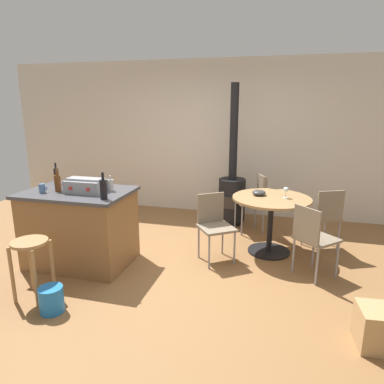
% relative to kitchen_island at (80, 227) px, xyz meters
% --- Properties ---
extents(ground_plane, '(8.80, 8.80, 0.00)m').
position_rel_kitchen_island_xyz_m(ground_plane, '(1.20, 0.19, -0.47)').
color(ground_plane, olive).
extents(back_wall, '(8.00, 0.10, 2.70)m').
position_rel_kitchen_island_xyz_m(back_wall, '(1.20, 2.57, 0.88)').
color(back_wall, beige).
rests_on(back_wall, ground_plane).
extents(kitchen_island, '(1.26, 0.88, 0.93)m').
position_rel_kitchen_island_xyz_m(kitchen_island, '(0.00, 0.00, 0.00)').
color(kitchen_island, olive).
rests_on(kitchen_island, ground_plane).
extents(wooden_stool, '(0.36, 0.36, 0.63)m').
position_rel_kitchen_island_xyz_m(wooden_stool, '(-0.02, -0.86, 0.00)').
color(wooden_stool, '#A37A4C').
rests_on(wooden_stool, ground_plane).
extents(dining_table, '(1.02, 1.02, 0.77)m').
position_rel_kitchen_island_xyz_m(dining_table, '(2.26, 0.92, 0.12)').
color(dining_table, black).
rests_on(dining_table, ground_plane).
extents(folding_chair_near, '(0.56, 0.56, 0.85)m').
position_rel_kitchen_island_xyz_m(folding_chair_near, '(1.58, 0.52, 0.03)').
color(folding_chair_near, '#7F705B').
rests_on(folding_chair_near, ground_plane).
extents(folding_chair_far, '(0.57, 0.57, 0.85)m').
position_rel_kitchen_island_xyz_m(folding_chair_far, '(2.75, 0.34, 0.03)').
color(folding_chair_far, '#7F705B').
rests_on(folding_chair_far, ground_plane).
extents(folding_chair_left, '(0.53, 0.53, 0.87)m').
position_rel_kitchen_island_xyz_m(folding_chair_left, '(2.95, 1.15, 0.05)').
color(folding_chair_left, '#7F705B').
rests_on(folding_chair_left, ground_plane).
extents(folding_chair_right, '(0.53, 0.53, 0.88)m').
position_rel_kitchen_island_xyz_m(folding_chair_right, '(1.98, 1.68, 0.06)').
color(folding_chair_right, '#7F705B').
rests_on(folding_chair_right, ground_plane).
extents(wood_stove, '(0.44, 0.45, 2.27)m').
position_rel_kitchen_island_xyz_m(wood_stove, '(1.59, 1.97, 0.09)').
color(wood_stove, black).
rests_on(wood_stove, ground_plane).
extents(toolbox, '(0.45, 0.27, 0.17)m').
position_rel_kitchen_island_xyz_m(toolbox, '(0.15, -0.04, 0.55)').
color(toolbox, gray).
rests_on(toolbox, kitchen_island).
extents(bottle_0, '(0.07, 0.07, 0.19)m').
position_rel_kitchen_island_xyz_m(bottle_0, '(0.39, 0.11, 0.54)').
color(bottle_0, '#B7B2AD').
rests_on(bottle_0, kitchen_island).
extents(bottle_1, '(0.08, 0.08, 0.30)m').
position_rel_kitchen_island_xyz_m(bottle_1, '(0.50, -0.25, 0.58)').
color(bottle_1, black).
rests_on(bottle_1, kitchen_island).
extents(bottle_2, '(0.08, 0.08, 0.27)m').
position_rel_kitchen_island_xyz_m(bottle_2, '(-0.21, -0.07, 0.57)').
color(bottle_2, '#603314').
rests_on(bottle_2, kitchen_island).
extents(bottle_3, '(0.06, 0.06, 0.28)m').
position_rel_kitchen_island_xyz_m(bottle_3, '(-0.48, 0.29, 0.57)').
color(bottle_3, black).
rests_on(bottle_3, kitchen_island).
extents(cup_0, '(0.11, 0.07, 0.11)m').
position_rel_kitchen_island_xyz_m(cup_0, '(-0.34, -0.18, 0.52)').
color(cup_0, '#4C7099').
rests_on(cup_0, kitchen_island).
extents(cup_1, '(0.12, 0.09, 0.10)m').
position_rel_kitchen_island_xyz_m(cup_1, '(-0.18, 0.22, 0.51)').
color(cup_1, '#DB6651').
rests_on(cup_1, kitchen_island).
extents(wine_glass, '(0.07, 0.07, 0.14)m').
position_rel_kitchen_island_xyz_m(wine_glass, '(2.43, 0.93, 0.40)').
color(wine_glass, silver).
rests_on(wine_glass, dining_table).
extents(serving_bowl, '(0.18, 0.18, 0.07)m').
position_rel_kitchen_island_xyz_m(serving_bowl, '(2.09, 0.99, 0.33)').
color(serving_bowl, '#383838').
rests_on(serving_bowl, dining_table).
extents(plastic_bucket, '(0.23, 0.23, 0.25)m').
position_rel_kitchen_island_xyz_m(plastic_bucket, '(0.31, -1.03, -0.34)').
color(plastic_bucket, blue).
rests_on(plastic_bucket, ground_plane).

